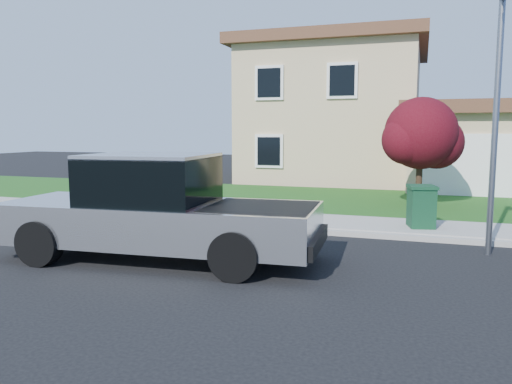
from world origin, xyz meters
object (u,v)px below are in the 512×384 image
Objects in this scene: trash_bin at (421,206)px; woman at (157,207)px; ornamental_tree at (422,137)px; street_lamp at (497,110)px; pickup_truck at (158,211)px.

woman is at bearing -166.32° from trash_bin.
ornamental_tree is 0.68× the size of street_lamp.
trash_bin is (5.67, 2.91, -0.13)m from woman.
pickup_truck is at bearing -152.10° from trash_bin.
woman is at bearing -178.55° from street_lamp.
ornamental_tree is 6.04m from street_lamp.
trash_bin is 3.22m from street_lamp.
ornamental_tree is (4.81, 8.25, 1.35)m from pickup_truck.
woman is 9.00m from ornamental_tree.
woman is 7.38m from street_lamp.
trash_bin is 0.20× the size of street_lamp.
street_lamp is (1.39, -5.85, 0.60)m from ornamental_tree.
pickup_truck is 6.49m from trash_bin.
street_lamp is at bearing 17.38° from pickup_truck.
woman is at bearing -129.25° from ornamental_tree.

